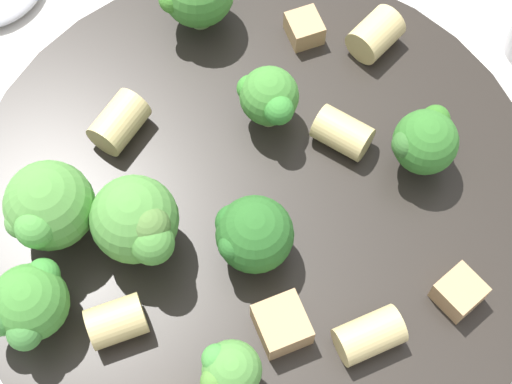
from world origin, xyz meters
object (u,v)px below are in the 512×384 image
(broccoli_floret_3, at_px, (425,141))
(chicken_chunk_1, at_px, (282,325))
(broccoli_floret_1, at_px, (252,234))
(rigatoni_5, at_px, (119,122))
(chicken_chunk_0, at_px, (304,28))
(rigatoni_0, at_px, (343,133))
(chicken_chunk_2, at_px, (459,292))
(rigatoni_3, at_px, (116,321))
(pasta_bowl, at_px, (256,215))
(rigatoni_4, at_px, (375,35))
(broccoli_floret_6, at_px, (138,224))
(broccoli_floret_7, at_px, (48,208))
(rigatoni_1, at_px, (369,335))
(broccoli_floret_0, at_px, (27,304))
(broccoli_floret_5, at_px, (269,97))
(broccoli_floret_2, at_px, (229,371))

(broccoli_floret_3, height_order, chicken_chunk_1, broccoli_floret_3)
(broccoli_floret_1, bearing_deg, rigatoni_5, 105.10)
(broccoli_floret_3, distance_m, chicken_chunk_0, 0.09)
(rigatoni_0, bearing_deg, chicken_chunk_2, -89.18)
(rigatoni_3, bearing_deg, broccoli_floret_3, 0.01)
(rigatoni_0, bearing_deg, chicken_chunk_0, 74.45)
(pasta_bowl, relative_size, chicken_chunk_2, 15.26)
(rigatoni_0, distance_m, chicken_chunk_2, 0.09)
(broccoli_floret_3, distance_m, rigatoni_4, 0.07)
(broccoli_floret_6, height_order, chicken_chunk_0, broccoli_floret_6)
(rigatoni_0, xyz_separation_m, chicken_chunk_0, (0.02, 0.06, -0.00))
(chicken_chunk_0, bearing_deg, broccoli_floret_6, -153.44)
(broccoli_floret_7, height_order, rigatoni_1, broccoli_floret_7)
(broccoli_floret_6, distance_m, rigatoni_4, 0.15)
(rigatoni_1, bearing_deg, broccoli_floret_0, 145.49)
(pasta_bowl, bearing_deg, rigatoni_5, 119.78)
(rigatoni_1, bearing_deg, rigatoni_4, 55.17)
(broccoli_floret_1, height_order, rigatoni_0, broccoli_floret_1)
(pasta_bowl, bearing_deg, rigatoni_0, 7.18)
(broccoli_floret_5, bearing_deg, broccoli_floret_2, -127.98)
(rigatoni_1, bearing_deg, chicken_chunk_2, -4.72)
(rigatoni_5, relative_size, chicken_chunk_1, 1.23)
(broccoli_floret_3, distance_m, rigatoni_1, 0.09)
(broccoli_floret_1, bearing_deg, rigatoni_4, 30.68)
(broccoli_floret_3, bearing_deg, rigatoni_4, 73.65)
(broccoli_floret_3, xyz_separation_m, rigatoni_4, (0.02, 0.06, -0.01))
(chicken_chunk_2, bearing_deg, broccoli_floret_7, 139.46)
(broccoli_floret_0, distance_m, broccoli_floret_2, 0.08)
(broccoli_floret_6, bearing_deg, rigatoni_4, 14.34)
(rigatoni_3, height_order, chicken_chunk_0, rigatoni_3)
(rigatoni_3, bearing_deg, chicken_chunk_0, 30.65)
(chicken_chunk_2, bearing_deg, broccoli_floret_5, 101.93)
(chicken_chunk_0, distance_m, chicken_chunk_1, 0.15)
(rigatoni_4, bearing_deg, broccoli_floret_1, -149.32)
(broccoli_floret_7, xyz_separation_m, chicken_chunk_0, (0.14, 0.03, -0.02))
(broccoli_floret_6, xyz_separation_m, rigatoni_0, (0.10, 0.00, -0.02))
(broccoli_floret_5, distance_m, broccoli_floret_7, 0.11)
(pasta_bowl, distance_m, rigatoni_1, 0.08)
(broccoli_floret_0, height_order, rigatoni_1, broccoli_floret_0)
(broccoli_floret_2, relative_size, rigatoni_4, 1.41)
(rigatoni_3, bearing_deg, broccoli_floret_6, 45.30)
(chicken_chunk_0, bearing_deg, rigatoni_3, -149.35)
(broccoli_floret_2, relative_size, broccoli_floret_7, 0.74)
(pasta_bowl, height_order, broccoli_floret_2, broccoli_floret_2)
(rigatoni_4, bearing_deg, broccoli_floret_7, -176.15)
(broccoli_floret_1, relative_size, broccoli_floret_7, 0.82)
(broccoli_floret_2, bearing_deg, broccoli_floret_7, 108.25)
(broccoli_floret_5, xyz_separation_m, rigatoni_5, (-0.06, 0.03, -0.01))
(broccoli_floret_5, height_order, chicken_chunk_1, broccoli_floret_5)
(pasta_bowl, distance_m, broccoli_floret_6, 0.07)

